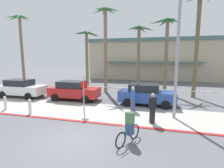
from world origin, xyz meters
TOP-DOWN VIEW (x-y plane):
  - ground_plane at (0.00, 10.00)m, footprint 80.00×80.00m
  - sidewalk_strip at (0.00, 4.20)m, footprint 44.00×4.00m
  - curb_paint at (0.00, 2.20)m, footprint 44.00×0.24m
  - building_backdrop at (2.54, 27.23)m, footprint 22.16×11.87m
  - rail_fence at (0.00, 8.50)m, footprint 19.32×0.08m
  - stop_sign_bike_lane at (-1.34, 3.79)m, footprint 0.52×0.56m
  - bollard_1 at (-4.81, 2.73)m, footprint 0.20×0.20m
  - bollard_2 at (-7.21, 3.06)m, footprint 0.20×0.20m
  - streetlight_curb at (4.54, 4.05)m, footprint 0.24×2.54m
  - palm_tree_0 at (-14.03, 12.73)m, footprint 3.63×2.92m
  - palm_tree_1 at (-4.79, 12.83)m, footprint 2.96×3.36m
  - palm_tree_2 at (-1.95, 11.05)m, footprint 3.05×2.88m
  - palm_tree_3 at (1.34, 13.00)m, footprint 3.14×2.86m
  - palm_tree_4 at (4.16, 12.29)m, footprint 3.14×3.28m
  - palm_tree_5 at (6.79, 10.77)m, footprint 3.41×2.75m
  - car_white_0 at (-9.06, 6.76)m, footprint 4.40×2.02m
  - car_red_1 at (-3.71, 6.98)m, footprint 4.40×2.02m
  - car_blue_2 at (2.64, 6.88)m, footprint 4.40×2.02m
  - cyclist_teal_0 at (2.31, 0.40)m, footprint 0.81×1.68m
  - pedestrian_0 at (3.24, 3.02)m, footprint 0.45×0.48m
  - pedestrian_1 at (1.83, 5.07)m, footprint 0.34×0.42m

SIDE VIEW (x-z plane):
  - ground_plane at x=0.00m, z-range 0.00..0.00m
  - sidewalk_strip at x=0.00m, z-range 0.00..0.02m
  - curb_paint at x=0.00m, z-range 0.00..0.03m
  - bollard_1 at x=-4.81m, z-range 0.02..1.02m
  - bollard_2 at x=-7.21m, z-range 0.02..1.02m
  - cyclist_teal_0 at x=2.31m, z-range -0.06..1.44m
  - pedestrian_1 at x=1.83m, z-range -0.06..1.71m
  - pedestrian_0 at x=3.24m, z-range -0.06..1.71m
  - rail_fence at x=0.00m, z-range 0.32..1.36m
  - car_white_0 at x=-9.06m, z-range 0.03..1.72m
  - car_red_1 at x=-3.71m, z-range 0.03..1.72m
  - car_blue_2 at x=2.64m, z-range 0.03..1.72m
  - stop_sign_bike_lane at x=-1.34m, z-range 0.40..2.96m
  - building_backdrop at x=2.54m, z-range 0.02..6.88m
  - streetlight_curb at x=4.54m, z-range 0.53..8.03m
  - palm_tree_1 at x=-4.79m, z-range 1.62..8.49m
  - palm_tree_3 at x=1.34m, z-range 1.59..8.84m
  - palm_tree_4 at x=4.16m, z-range 1.75..9.47m
  - palm_tree_2 at x=-1.95m, z-range 1.82..10.68m
  - palm_tree_0 at x=-14.03m, z-range 1.88..11.07m
  - palm_tree_5 at x=6.79m, z-range 2.18..11.54m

